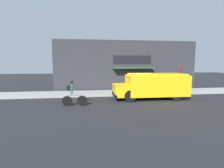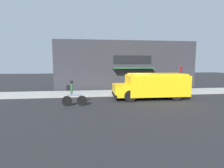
% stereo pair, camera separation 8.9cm
% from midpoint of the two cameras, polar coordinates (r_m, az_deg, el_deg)
% --- Properties ---
extents(ground_plane, '(70.00, 70.00, 0.00)m').
position_cam_midpoint_polar(ground_plane, '(15.34, 7.31, -3.87)').
color(ground_plane, '#232326').
extents(sidewalk, '(28.00, 2.71, 0.15)m').
position_cam_midpoint_polar(sidewalk, '(16.62, 6.11, -2.76)').
color(sidewalk, '#999993').
rests_on(sidewalk, ground_plane).
extents(storefront, '(14.78, 1.10, 5.13)m').
position_cam_midpoint_polar(storefront, '(18.04, 4.97, 5.96)').
color(storefront, '#2D2D33').
rests_on(storefront, ground_plane).
extents(school_bus, '(5.82, 2.78, 2.01)m').
position_cam_midpoint_polar(school_bus, '(14.28, 12.90, -0.40)').
color(school_bus, yellow).
rests_on(school_bus, ground_plane).
extents(cyclist, '(1.67, 0.21, 1.73)m').
position_cam_midpoint_polar(cyclist, '(11.84, -12.92, -3.10)').
color(cyclist, black).
rests_on(cyclist, ground_plane).
extents(stop_sign_post, '(0.45, 0.45, 2.49)m').
position_cam_midpoint_polar(stop_sign_post, '(17.11, 21.26, 2.97)').
color(stop_sign_post, slate).
rests_on(stop_sign_post, sidewalk).
extents(trash_bin, '(0.47, 0.47, 0.99)m').
position_cam_midpoint_polar(trash_bin, '(16.63, 6.13, -0.76)').
color(trash_bin, '#38383D').
rests_on(trash_bin, sidewalk).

